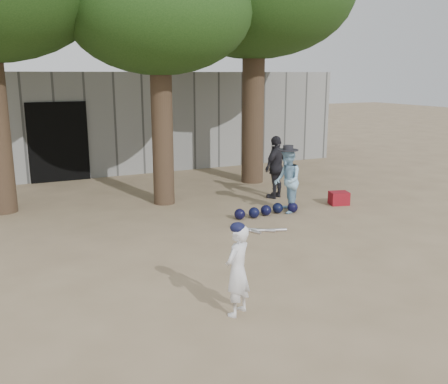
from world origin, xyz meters
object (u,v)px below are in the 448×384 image
boy_player (237,270)px  spectator_blue (287,181)px  spectator_dark (276,167)px  red_bag (339,198)px

boy_player → spectator_blue: bearing=-161.8°
spectator_dark → red_bag: bearing=101.2°
boy_player → spectator_dark: size_ratio=0.77×
spectator_blue → spectator_dark: (0.48, 1.23, 0.06)m
boy_player → red_bag: 5.95m
boy_player → spectator_blue: spectator_blue is taller
spectator_blue → spectator_dark: size_ratio=0.92×
spectator_dark → red_bag: 1.66m
boy_player → spectator_dark: bearing=-157.9°
red_bag → boy_player: bearing=-140.5°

